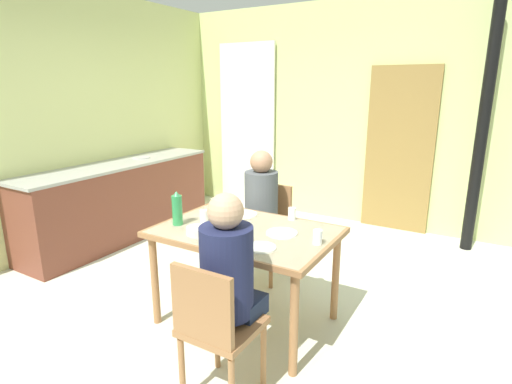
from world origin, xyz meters
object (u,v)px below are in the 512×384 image
object	(u,v)px
person_near_diner	(228,268)
water_bottle_green_near	(177,209)
person_far_diner	(261,199)
chair_near_diner	(215,325)
kitchen_counter	(121,200)
dining_table	(246,239)
chair_far_diner	(268,225)
serving_bowl_center	(198,231)

from	to	relation	value
person_near_diner	water_bottle_green_near	bearing A→B (deg)	148.44
person_near_diner	person_far_diner	bearing A→B (deg)	112.57
chair_near_diner	person_near_diner	world-z (taller)	person_near_diner
kitchen_counter	dining_table	xyz separation A→B (m)	(2.24, -0.79, 0.22)
chair_near_diner	person_far_diner	size ratio (longest dim) A/B	1.13
person_far_diner	chair_far_diner	bearing A→B (deg)	-90.00
kitchen_counter	chair_far_diner	bearing A→B (deg)	0.18
chair_near_diner	serving_bowl_center	size ratio (longest dim) A/B	5.12
person_far_diner	water_bottle_green_near	world-z (taller)	person_far_diner
dining_table	person_far_diner	bearing A→B (deg)	110.96
dining_table	chair_near_diner	size ratio (longest dim) A/B	1.49
chair_near_diner	chair_far_diner	size ratio (longest dim) A/B	1.00
chair_far_diner	serving_bowl_center	bearing A→B (deg)	90.77
serving_bowl_center	kitchen_counter	bearing A→B (deg)	152.51
water_bottle_green_near	serving_bowl_center	bearing A→B (deg)	-17.79
chair_far_diner	serving_bowl_center	xyz separation A→B (m)	(0.01, -1.05, 0.28)
chair_near_diner	serving_bowl_center	distance (m)	0.81
dining_table	person_far_diner	xyz separation A→B (m)	(-0.25, 0.66, 0.11)
kitchen_counter	serving_bowl_center	distance (m)	2.28
serving_bowl_center	dining_table	bearing A→B (deg)	46.81
person_near_diner	serving_bowl_center	size ratio (longest dim) A/B	4.53
chair_near_diner	person_far_diner	xyz separation A→B (m)	(-0.55, 1.45, 0.28)
chair_far_diner	person_near_diner	world-z (taller)	person_near_diner
dining_table	person_near_diner	size ratio (longest dim) A/B	1.68
chair_near_diner	water_bottle_green_near	distance (m)	1.08
chair_far_diner	person_far_diner	world-z (taller)	person_far_diner
dining_table	chair_far_diner	size ratio (longest dim) A/B	1.49
kitchen_counter	chair_near_diner	distance (m)	2.98
chair_near_diner	dining_table	bearing A→B (deg)	110.36
person_near_diner	water_bottle_green_near	size ratio (longest dim) A/B	2.94
dining_table	person_far_diner	distance (m)	0.71
dining_table	water_bottle_green_near	bearing A→B (deg)	-161.33
person_far_diner	dining_table	bearing A→B (deg)	110.96
person_far_diner	water_bottle_green_near	distance (m)	0.87
chair_near_diner	person_near_diner	distance (m)	0.31
dining_table	person_near_diner	xyz separation A→B (m)	(0.29, -0.66, 0.11)
chair_far_diner	chair_near_diner	bearing A→B (deg)	108.99
kitchen_counter	serving_bowl_center	xyz separation A→B (m)	(2.00, -1.04, 0.33)
kitchen_counter	water_bottle_green_near	xyz separation A→B (m)	(1.74, -0.96, 0.42)
chair_near_diner	person_far_diner	bearing A→B (deg)	110.63
chair_far_diner	water_bottle_green_near	size ratio (longest dim) A/B	3.32
chair_far_diner	serving_bowl_center	distance (m)	1.08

